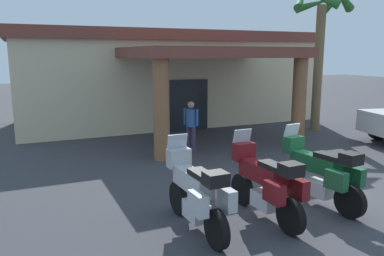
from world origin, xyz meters
name	(u,v)px	position (x,y,z in m)	size (l,w,h in m)	color
ground_plane	(326,194)	(0.00, 0.00, 0.00)	(80.00, 80.00, 0.00)	#38383D
motel_building	(167,76)	(-0.02, 10.57, 2.11)	(13.55, 9.70, 4.11)	beige
motorcycle_silver	(196,193)	(-3.45, -0.49, 0.70)	(0.71, 2.21, 1.61)	black
motorcycle_maroon	(266,184)	(-2.03, -0.55, 0.70)	(0.72, 2.21, 1.61)	black
motorcycle_green	(320,173)	(-0.62, -0.43, 0.70)	(0.79, 2.21, 1.61)	black
pedestrian	(191,123)	(-1.24, 4.91, 0.94)	(0.37, 0.43, 1.63)	#3F334C
palm_tree_near_portico	(321,27)	(4.92, 6.13, 4.17)	(2.38, 2.50, 5.91)	brown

